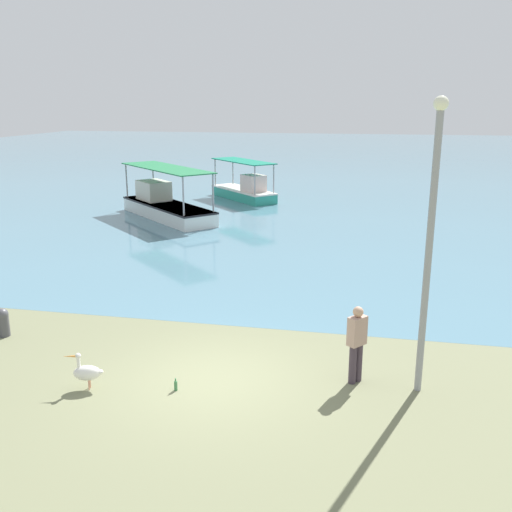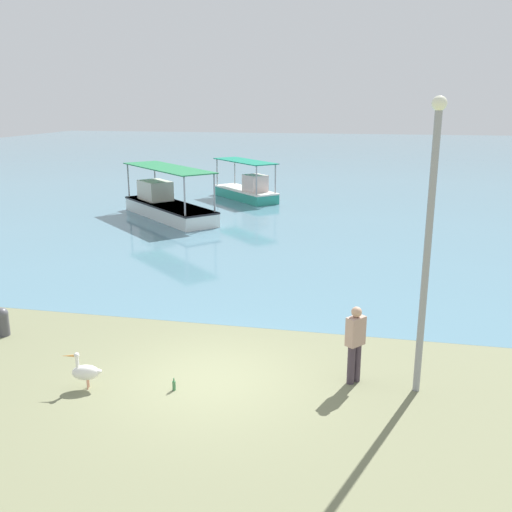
{
  "view_description": "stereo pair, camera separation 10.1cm",
  "coord_description": "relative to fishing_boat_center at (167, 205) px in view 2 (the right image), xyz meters",
  "views": [
    {
      "loc": [
        3.12,
        -10.64,
        5.77
      ],
      "look_at": [
        -0.16,
        5.63,
        1.22
      ],
      "focal_mm": 40.0,
      "sensor_mm": 36.0,
      "label": 1
    },
    {
      "loc": [
        3.22,
        -10.62,
        5.77
      ],
      "look_at": [
        -0.16,
        5.63,
        1.22
      ],
      "focal_mm": 40.0,
      "sensor_mm": 36.0,
      "label": 2
    }
  ],
  "objects": [
    {
      "name": "ground",
      "position": [
        7.04,
        -16.42,
        -0.65
      ],
      "size": [
        120.0,
        120.0,
        0.0
      ],
      "primitive_type": "plane",
      "color": "#727554"
    },
    {
      "name": "harbor_water",
      "position": [
        7.04,
        31.58,
        -0.64
      ],
      "size": [
        110.0,
        90.0,
        0.0
      ],
      "primitive_type": "cube",
      "color": "slate",
      "rests_on": "ground"
    },
    {
      "name": "fishing_boat_center",
      "position": [
        0.0,
        0.0,
        0.0
      ],
      "size": [
        6.26,
        6.02,
        2.54
      ],
      "color": "white",
      "rests_on": "harbor_water"
    },
    {
      "name": "fishing_boat_far_right",
      "position": [
        2.84,
        5.94,
        -0.05
      ],
      "size": [
        4.68,
        4.76,
        2.3
      ],
      "color": "teal",
      "rests_on": "harbor_water"
    },
    {
      "name": "pelican",
      "position": [
        4.65,
        -17.31,
        -0.27
      ],
      "size": [
        0.8,
        0.4,
        0.8
      ],
      "color": "#E0997A",
      "rests_on": "ground"
    },
    {
      "name": "lamp_post",
      "position": [
        11.34,
        -16.0,
        2.64
      ],
      "size": [
        0.28,
        0.28,
        5.85
      ],
      "color": "gray",
      "rests_on": "ground"
    },
    {
      "name": "mooring_bollard",
      "position": [
        1.27,
        -15.2,
        -0.26
      ],
      "size": [
        0.31,
        0.31,
        0.73
      ],
      "color": "#47474C",
      "rests_on": "ground"
    },
    {
      "name": "fisherman_standing",
      "position": [
        10.05,
        -15.91,
        0.26
      ],
      "size": [
        0.43,
        0.45,
        1.69
      ],
      "color": "#3F333E",
      "rests_on": "ground"
    },
    {
      "name": "glass_bottle",
      "position": [
        6.46,
        -17.02,
        -0.54
      ],
      "size": [
        0.07,
        0.07,
        0.27
      ],
      "color": "#3F7F4C",
      "rests_on": "ground"
    }
  ]
}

